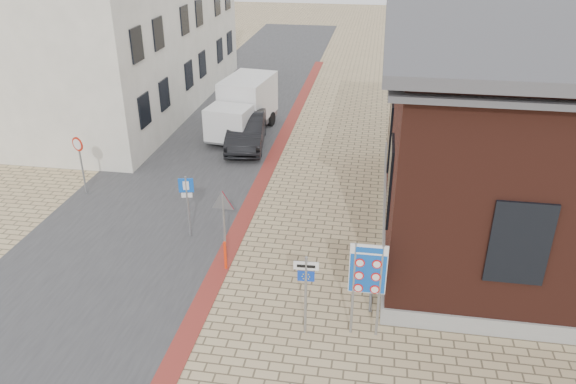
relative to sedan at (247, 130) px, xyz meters
The scene contains 15 objects.
ground 13.42m from the sedan, 74.86° to the right, with size 120.00×120.00×0.00m, color tan.
road_strip 2.97m from the sedan, 134.08° to the left, with size 7.00×60.00×0.02m, color #38383A.
curb_strip 3.38m from the sedan, 62.92° to the right, with size 0.60×40.00×0.02m, color maroon.
townhouse_near 8.28m from the sedan, behind, with size 7.40×6.40×8.30m.
townhouse_mid 9.81m from the sedan, 145.95° to the left, with size 7.40×6.40×9.10m.
townhouse_far 13.79m from the sedan, 124.11° to the left, with size 7.40×6.40×8.30m.
bike_rack 12.38m from the sedan, 60.19° to the right, with size 0.08×1.80×0.60m.
sedan is the anchor object (origin of this frame).
box_truck 1.84m from the sedan, 107.24° to the left, with size 2.65×5.23×2.62m.
border_sign 13.86m from the sedan, 64.24° to the right, with size 0.92×0.08×2.70m.
essen_sign 13.44m from the sedan, 70.39° to the right, with size 0.63×0.07×2.32m.
parking_sign 8.47m from the sedan, 89.99° to the right, with size 0.49×0.14×2.22m.
yield_sign 9.60m from the sedan, 80.96° to the right, with size 0.80×0.08×2.26m.
speed_sign 7.88m from the sedan, 129.61° to the right, with size 0.53×0.24×2.37m.
bollard 10.28m from the sedan, 80.47° to the right, with size 0.09×0.09×0.96m, color #FC340D.
Camera 1 is at (2.43, -11.11, 9.80)m, focal length 35.00 mm.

